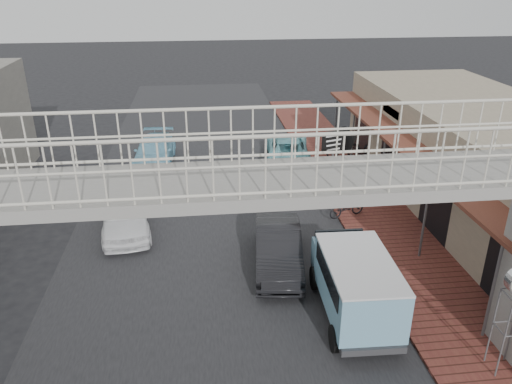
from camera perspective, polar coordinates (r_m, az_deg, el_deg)
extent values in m
plane|color=black|center=(15.38, -4.89, -11.06)|extent=(120.00, 120.00, 0.00)
cube|color=black|center=(15.38, -4.89, -11.04)|extent=(10.00, 60.00, 0.01)
cube|color=brown|center=(19.11, 14.64, -4.17)|extent=(3.00, 40.00, 0.10)
cube|color=gray|center=(21.15, 25.72, 2.73)|extent=(6.00, 18.00, 4.00)
cube|color=brown|center=(19.32, 17.83, 4.97)|extent=(1.80, 18.00, 0.12)
cube|color=silver|center=(22.43, 15.26, 8.88)|extent=(0.08, 2.60, 0.90)
cube|color=#B21914|center=(16.84, 23.07, 2.90)|extent=(0.08, 2.20, 0.80)
cube|color=gray|center=(9.37, -5.02, 0.77)|extent=(14.00, 2.00, 0.24)
cube|color=beige|center=(10.03, -5.36, 6.41)|extent=(14.00, 0.08, 1.10)
cube|color=beige|center=(8.24, -4.95, 2.48)|extent=(14.00, 0.08, 1.10)
imported|color=white|center=(18.86, -14.76, -2.30)|extent=(2.24, 4.39, 1.43)
imported|color=black|center=(16.07, 2.56, -6.45)|extent=(1.90, 4.24, 1.35)
imported|color=#72BFC7|center=(25.36, 3.64, 5.05)|extent=(2.65, 4.71, 1.24)
imported|color=#79B9D3|center=(25.19, -11.52, 4.54)|extent=(2.06, 4.57, 1.30)
cylinder|color=black|center=(15.31, 6.79, -9.73)|extent=(0.27, 0.71, 0.70)
cylinder|color=black|center=(15.68, 12.50, -9.31)|extent=(0.27, 0.71, 0.70)
cylinder|color=black|center=(13.19, 9.12, -16.21)|extent=(0.27, 0.71, 0.70)
cylinder|color=black|center=(13.62, 15.80, -15.47)|extent=(0.27, 0.71, 0.70)
cube|color=#75AECB|center=(13.69, 11.58, -10.39)|extent=(1.82, 3.28, 1.36)
cube|color=#75AECB|center=(15.32, 9.66, -7.23)|extent=(1.66, 0.96, 0.91)
cube|color=black|center=(13.49, 11.71, -9.08)|extent=(1.84, 2.67, 0.50)
cube|color=silver|center=(13.31, 11.83, -7.88)|extent=(1.84, 3.28, 0.06)
imported|color=black|center=(19.48, 10.33, -1.68)|extent=(1.64, 1.02, 0.81)
imported|color=black|center=(25.65, 9.96, 5.01)|extent=(1.86, 0.73, 1.09)
cylinder|color=#59595B|center=(13.36, 25.41, -13.65)|extent=(0.04, 0.04, 2.11)
cylinder|color=#59595B|center=(13.03, 26.47, -14.92)|extent=(0.04, 0.04, 2.11)
cylinder|color=#59595B|center=(20.86, 8.72, 3.15)|extent=(0.10, 0.10, 2.80)
cube|color=black|center=(20.50, 8.94, 5.77)|extent=(1.11, 0.43, 0.87)
cone|color=black|center=(20.96, 10.81, 6.04)|extent=(0.90, 1.19, 1.06)
cube|color=white|center=(20.46, 8.87, 5.60)|extent=(0.73, 0.26, 0.58)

